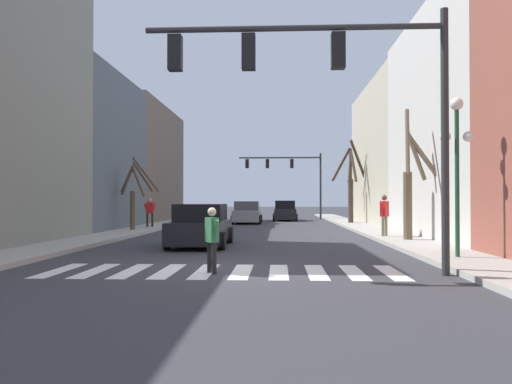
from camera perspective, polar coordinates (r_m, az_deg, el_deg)
The scene contains 17 objects.
ground_plane at distance 12.52m, azimuth -3.65°, elevation -8.90°, with size 240.00×240.00×0.00m, color #38383D.
sidewalk_right at distance 13.45m, azimuth 25.25°, elevation -7.94°, with size 2.07×90.00×0.15m.
building_row_left at distance 28.62m, azimuth -21.98°, elevation 5.57°, with size 6.00×39.51×12.60m.
building_row_right at distance 25.29m, azimuth 24.05°, elevation 7.54°, with size 6.00×35.96×12.72m.
crosswalk_stripes at distance 12.28m, azimuth -3.77°, elevation -9.04°, with size 8.55×2.60×0.01m.
traffic_signal_near at distance 12.08m, azimuth 8.51°, elevation 12.81°, with size 7.08×0.28×6.18m.
traffic_signal_far at distance 46.24m, azimuth 3.84°, elevation 2.55°, with size 7.63×0.28×6.08m.
street_lamp_right_corner at distance 15.13m, azimuth 21.98°, elevation 5.09°, with size 0.95×0.36×4.47m.
car_driving_away_lane at distance 42.32m, azimuth 3.33°, elevation -2.22°, with size 2.04×4.52×1.70m.
car_parked_left_mid at distance 18.95m, azimuth -6.31°, elevation -3.92°, with size 2.15×4.56×1.59m.
car_parked_left_far at distance 37.12m, azimuth -1.03°, elevation -2.43°, with size 2.18×4.25×1.65m.
pedestrian_on_right_sidewalk at distance 22.78m, azimuth 14.46°, elevation -2.19°, with size 0.54×0.68×1.82m.
pedestrian_near_right_corner at distance 30.35m, azimuth -12.04°, elevation -1.99°, with size 0.74×0.24×1.72m.
pedestrian_crossing_street at distance 11.89m, azimuth -5.06°, elevation -4.84°, with size 0.43×0.61×1.56m.
street_tree_left_near at distance 27.80m, azimuth -13.71°, elevation -0.30°, with size 2.20×1.07×3.94m.
street_tree_left_mid at distance 36.11m, azimuth 10.80°, elevation 1.18°, with size 2.56×2.83×5.92m.
street_tree_right_near at distance 20.98m, azimuth 17.23°, elevation 0.82°, with size 1.43×1.42×5.29m.
Camera 1 is at (1.36, -12.32, 1.73)m, focal length 35.00 mm.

